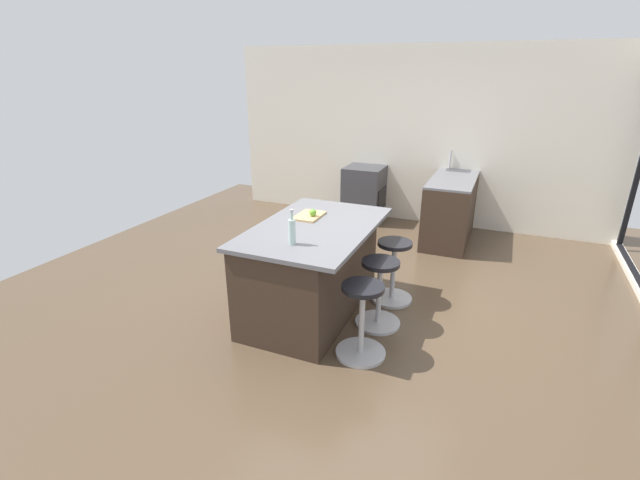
% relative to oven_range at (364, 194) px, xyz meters
% --- Properties ---
extents(ground_plane, '(7.82, 7.82, 0.00)m').
position_rel_oven_range_xyz_m(ground_plane, '(2.66, 0.68, -0.44)').
color(ground_plane, brown).
extents(interior_partition_left, '(0.12, 5.97, 2.70)m').
position_rel_oven_range_xyz_m(interior_partition_left, '(-0.35, 0.68, 0.91)').
color(interior_partition_left, silver).
rests_on(interior_partition_left, ground_plane).
extents(sink_cabinet, '(2.14, 0.60, 1.19)m').
position_rel_oven_range_xyz_m(sink_cabinet, '(-0.00, 1.42, 0.02)').
color(sink_cabinet, '#38281E').
rests_on(sink_cabinet, ground_plane).
extents(oven_range, '(0.60, 0.61, 0.88)m').
position_rel_oven_range_xyz_m(oven_range, '(0.00, 0.00, 0.00)').
color(oven_range, '#38383D').
rests_on(oven_range, ground_plane).
extents(kitchen_island, '(1.70, 1.07, 0.93)m').
position_rel_oven_range_xyz_m(kitchen_island, '(3.03, 0.41, 0.03)').
color(kitchen_island, '#38281E').
rests_on(kitchen_island, ground_plane).
extents(stool_by_window, '(0.44, 0.44, 0.67)m').
position_rel_oven_range_xyz_m(stool_by_window, '(2.49, 1.13, -0.12)').
color(stool_by_window, '#B7B7BC').
rests_on(stool_by_window, ground_plane).
extents(stool_middle, '(0.44, 0.44, 0.67)m').
position_rel_oven_range_xyz_m(stool_middle, '(3.03, 1.13, -0.12)').
color(stool_middle, '#B7B7BC').
rests_on(stool_middle, ground_plane).
extents(stool_near_camera, '(0.44, 0.44, 0.67)m').
position_rel_oven_range_xyz_m(stool_near_camera, '(3.56, 1.13, -0.12)').
color(stool_near_camera, '#B7B7BC').
rests_on(stool_near_camera, ground_plane).
extents(cutting_board, '(0.36, 0.24, 0.02)m').
position_rel_oven_range_xyz_m(cutting_board, '(2.79, 0.29, 0.50)').
color(cutting_board, tan).
rests_on(cutting_board, kitchen_island).
extents(apple_green, '(0.07, 0.07, 0.07)m').
position_rel_oven_range_xyz_m(apple_green, '(2.82, 0.34, 0.55)').
color(apple_green, '#609E2D').
rests_on(apple_green, cutting_board).
extents(water_bottle, '(0.06, 0.06, 0.31)m').
position_rel_oven_range_xyz_m(water_bottle, '(3.54, 0.47, 0.61)').
color(water_bottle, silver).
rests_on(water_bottle, kitchen_island).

